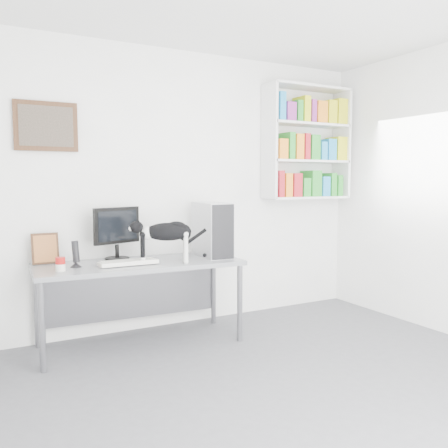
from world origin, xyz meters
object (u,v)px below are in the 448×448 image
object	(u,v)px
monitor	(117,233)
speaker	(76,253)
bookshelf	(307,143)
desk	(140,303)
soup_can	(60,264)
leaning_print	(45,248)
keyboard	(128,262)
cat	(166,242)
pc_tower	(212,229)

from	to	relation	value
monitor	speaker	world-z (taller)	monitor
bookshelf	speaker	xyz separation A→B (m)	(-2.56, -0.25, -1.00)
desk	soup_can	size ratio (longest dim) A/B	16.02
speaker	leaning_print	size ratio (longest dim) A/B	0.83
speaker	monitor	bearing A→B (deg)	12.43
bookshelf	keyboard	world-z (taller)	bookshelf
leaning_print	cat	size ratio (longest dim) A/B	0.46
keyboard	soup_can	size ratio (longest dim) A/B	4.42
soup_can	bookshelf	bearing A→B (deg)	7.80
soup_can	cat	world-z (taller)	cat
monitor	speaker	distance (m)	0.46
speaker	cat	bearing A→B (deg)	-27.29
pc_tower	speaker	distance (m)	1.25
leaning_print	cat	distance (m)	1.03
soup_can	cat	size ratio (longest dim) A/B	0.19
soup_can	keyboard	bearing A→B (deg)	2.67
pc_tower	speaker	xyz separation A→B (m)	(-1.24, 0.02, -0.14)
monitor	leaning_print	size ratio (longest dim) A/B	1.76
bookshelf	cat	xyz separation A→B (m)	(-1.84, -0.42, -0.94)
monitor	leaning_print	bearing A→B (deg)	155.50
pc_tower	speaker	size ratio (longest dim) A/B	2.22
cat	pc_tower	bearing A→B (deg)	35.48
desk	cat	distance (m)	0.60
monitor	cat	bearing A→B (deg)	-65.43
keyboard	pc_tower	distance (m)	0.87
leaning_print	speaker	bearing A→B (deg)	-53.52
monitor	pc_tower	bearing A→B (deg)	-30.86
monitor	pc_tower	xyz separation A→B (m)	(0.85, -0.21, 0.01)
monitor	pc_tower	distance (m)	0.87
bookshelf	desk	world-z (taller)	bookshelf
pc_tower	leaning_print	xyz separation A→B (m)	(-1.44, 0.30, -0.11)
pc_tower	soup_can	world-z (taller)	pc_tower
speaker	cat	world-z (taller)	cat
desk	bookshelf	bearing A→B (deg)	11.01
speaker	soup_can	size ratio (longest dim) A/B	2.06
monitor	soup_can	size ratio (longest dim) A/B	4.38
speaker	soup_can	world-z (taller)	speaker
desk	speaker	world-z (taller)	speaker
soup_can	pc_tower	bearing A→B (deg)	4.29
speaker	leaning_print	bearing A→B (deg)	111.70
cat	speaker	bearing A→B (deg)	-174.63
keyboard	cat	xyz separation A→B (m)	(0.31, -0.08, 0.16)
desk	cat	size ratio (longest dim) A/B	2.97
speaker	desk	bearing A→B (deg)	-16.43
desk	pc_tower	size ratio (longest dim) A/B	3.50
desk	pc_tower	distance (m)	0.94
desk	cat	xyz separation A→B (m)	(0.19, -0.15, 0.55)
monitor	keyboard	world-z (taller)	monitor
monitor	keyboard	xyz separation A→B (m)	(0.01, -0.29, -0.22)
monitor	cat	world-z (taller)	monitor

